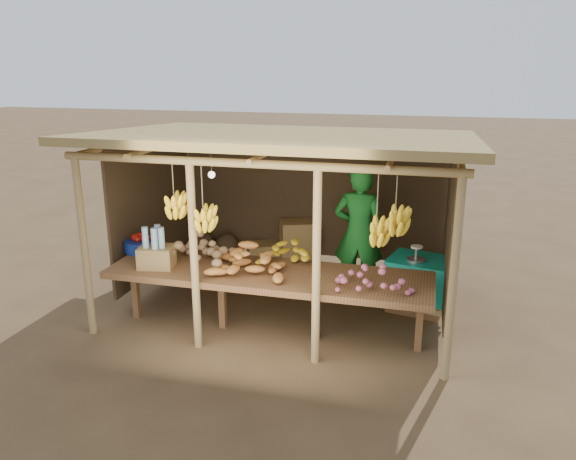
# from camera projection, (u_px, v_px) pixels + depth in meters

# --- Properties ---
(ground) EXTENTS (60.00, 60.00, 0.00)m
(ground) POSITION_uv_depth(u_px,v_px,m) (288.00, 302.00, 7.83)
(ground) COLOR brown
(ground) RESTS_ON ground
(stall_structure) EXTENTS (4.70, 3.50, 2.43)m
(stall_structure) POSITION_uv_depth(u_px,v_px,m) (290.00, 169.00, 7.15)
(stall_structure) COLOR #A68855
(stall_structure) RESTS_ON ground
(counter) EXTENTS (3.90, 1.05, 0.80)m
(counter) POSITION_uv_depth(u_px,v_px,m) (268.00, 277.00, 6.73)
(counter) COLOR brown
(counter) RESTS_ON ground
(potato_heap) EXTENTS (1.21, 0.91, 0.37)m
(potato_heap) POSITION_uv_depth(u_px,v_px,m) (196.00, 250.00, 6.94)
(potato_heap) COLOR #96734D
(potato_heap) RESTS_ON counter
(sweet_potato_heap) EXTENTS (1.07, 0.66, 0.36)m
(sweet_potato_heap) POSITION_uv_depth(u_px,v_px,m) (251.00, 258.00, 6.64)
(sweet_potato_heap) COLOR #BE7430
(sweet_potato_heap) RESTS_ON counter
(onion_heap) EXTENTS (0.96, 0.80, 0.36)m
(onion_heap) POSITION_uv_depth(u_px,v_px,m) (374.00, 274.00, 6.16)
(onion_heap) COLOR #B2566B
(onion_heap) RESTS_ON counter
(banana_pile) EXTENTS (0.68, 0.44, 0.35)m
(banana_pile) POSITION_uv_depth(u_px,v_px,m) (287.00, 248.00, 7.02)
(banana_pile) COLOR yellow
(banana_pile) RESTS_ON counter
(tomato_basin) EXTENTS (0.43, 0.43, 0.23)m
(tomato_basin) POSITION_uv_depth(u_px,v_px,m) (141.00, 244.00, 7.44)
(tomato_basin) COLOR navy
(tomato_basin) RESTS_ON counter
(bottle_box) EXTENTS (0.47, 0.40, 0.52)m
(bottle_box) POSITION_uv_depth(u_px,v_px,m) (156.00, 251.00, 6.83)
(bottle_box) COLOR olive
(bottle_box) RESTS_ON counter
(vendor) EXTENTS (0.70, 0.46, 1.91)m
(vendor) POSITION_uv_depth(u_px,v_px,m) (359.00, 233.00, 7.71)
(vendor) COLOR #186D24
(vendor) RESTS_ON ground
(tarp_crate) EXTENTS (0.92, 0.84, 0.94)m
(tarp_crate) POSITION_uv_depth(u_px,v_px,m) (418.00, 282.00, 7.50)
(tarp_crate) COLOR brown
(tarp_crate) RESTS_ON ground
(carton_stack) EXTENTS (1.17, 0.56, 0.81)m
(carton_stack) POSITION_uv_depth(u_px,v_px,m) (286.00, 249.00, 8.92)
(carton_stack) COLOR olive
(carton_stack) RESTS_ON ground
(burlap_sacks) EXTENTS (0.90, 0.47, 0.63)m
(burlap_sacks) POSITION_uv_depth(u_px,v_px,m) (215.00, 248.00, 9.23)
(burlap_sacks) COLOR #483621
(burlap_sacks) RESTS_ON ground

